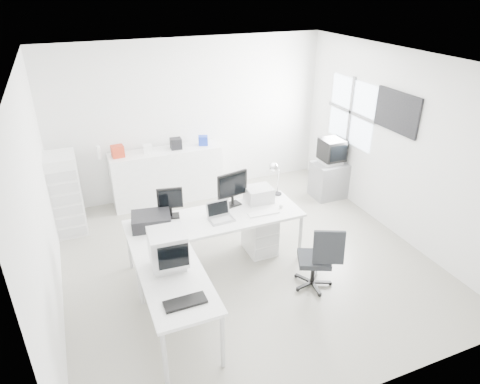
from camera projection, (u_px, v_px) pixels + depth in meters
name	position (u px, v px, depth m)	size (l,w,h in m)	color
floor	(245.00, 259.00, 6.24)	(5.00, 5.00, 0.01)	beige
ceiling	(247.00, 62.00, 4.98)	(5.00, 5.00, 0.01)	white
back_wall	(191.00, 119.00, 7.68)	(5.00, 0.02, 2.80)	silver
left_wall	(40.00, 206.00, 4.76)	(0.02, 5.00, 2.80)	silver
right_wall	(398.00, 146.00, 6.46)	(0.02, 5.00, 2.80)	silver
window	(351.00, 112.00, 7.35)	(0.02, 1.20, 1.10)	white
wall_picture	(397.00, 112.00, 6.31)	(0.04, 0.90, 0.60)	black
main_desk	(216.00, 241.00, 5.99)	(2.40, 0.80, 0.75)	white
side_desk	(177.00, 307.00, 4.80)	(0.70, 1.40, 0.75)	white
drawer_pedestal	(260.00, 233.00, 6.31)	(0.40, 0.50, 0.60)	white
inkjet_printer	(151.00, 221.00, 5.58)	(0.50, 0.39, 0.18)	black
lcd_monitor_small	(170.00, 203.00, 5.75)	(0.34, 0.20, 0.43)	black
lcd_monitor_large	(232.00, 189.00, 6.04)	(0.48, 0.19, 0.50)	black
laptop	(221.00, 213.00, 5.71)	(0.32, 0.33, 0.21)	#B7B7BA
white_keyboard	(263.00, 213.00, 5.92)	(0.44, 0.14, 0.02)	white
white_mouse	(281.00, 206.00, 6.05)	(0.06, 0.06, 0.06)	white
laser_printer	(259.00, 194.00, 6.21)	(0.38, 0.32, 0.21)	#BEBEBE
desk_lamp	(278.00, 179.00, 6.33)	(0.16, 0.16, 0.49)	silver
crt_monitor	(168.00, 251.00, 4.73)	(0.39, 0.39, 0.44)	#B7B7BA
black_keyboard	(185.00, 302.00, 4.29)	(0.43, 0.17, 0.03)	black
office_chair	(314.00, 256.00, 5.51)	(0.53, 0.53, 0.92)	#222326
tv_cabinet	(329.00, 180.00, 7.90)	(0.60, 0.49, 0.66)	slate
crt_tv	(332.00, 152.00, 7.65)	(0.50, 0.48, 0.45)	black
sideboard	(167.00, 176.00, 7.68)	(1.95, 0.49, 0.97)	white
clutter_box_a	(118.00, 151.00, 7.14)	(0.20, 0.18, 0.20)	#B8321A
clutter_box_b	(148.00, 149.00, 7.32)	(0.14, 0.12, 0.14)	white
clutter_box_c	(176.00, 144.00, 7.48)	(0.19, 0.17, 0.19)	black
clutter_box_d	(203.00, 140.00, 7.66)	(0.17, 0.15, 0.17)	#1833AC
clutter_bottle	(99.00, 152.00, 7.07)	(0.07, 0.07, 0.22)	white
filing_cabinet	(66.00, 194.00, 6.65)	(0.46, 0.55, 1.31)	white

